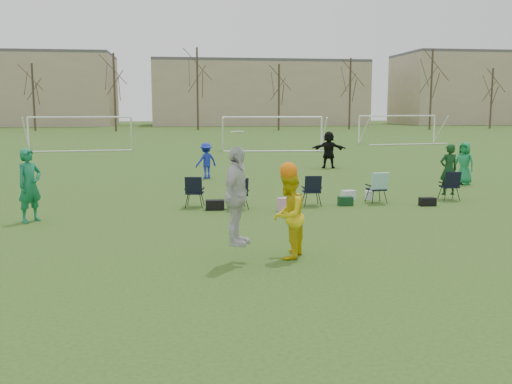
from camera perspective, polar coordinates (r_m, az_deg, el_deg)
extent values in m
plane|color=#2F5119|center=(10.43, 9.17, -8.67)|extent=(260.00, 260.00, 0.00)
imported|color=#147248|center=(16.44, -21.70, 0.64)|extent=(0.82, 0.87, 1.99)
imported|color=#1629AA|center=(24.92, -5.01, 3.14)|extent=(1.16, 0.99, 1.56)
imported|color=#167D44|center=(24.33, 20.09, 2.70)|extent=(0.93, 0.99, 1.70)
imported|color=black|center=(29.42, 7.28, 4.22)|extent=(1.83, 0.98, 1.89)
imported|color=silver|center=(11.09, -1.97, -0.42)|extent=(0.89, 1.23, 1.94)
imported|color=yellow|center=(11.59, 3.25, -2.36)|extent=(0.98, 1.07, 1.77)
sphere|color=orange|center=(11.45, 3.28, 2.14)|extent=(0.35, 0.35, 0.35)
cylinder|color=white|center=(10.97, -1.86, 6.02)|extent=(0.27, 0.27, 0.06)
imported|color=#0F3817|center=(20.15, 18.71, 2.14)|extent=(0.63, 0.42, 1.71)
cube|color=black|center=(17.24, -4.13, -1.30)|extent=(0.55, 0.31, 0.30)
cube|color=pink|center=(16.98, 2.76, -1.26)|extent=(0.35, 0.23, 0.40)
cube|color=#0E361A|center=(18.19, 8.94, -0.90)|extent=(0.46, 0.29, 0.28)
cube|color=silver|center=(19.30, 9.23, -0.32)|extent=(0.47, 0.37, 0.32)
cylinder|color=silver|center=(19.45, 11.20, -0.33)|extent=(0.26, 0.26, 0.30)
cube|color=black|center=(18.72, 16.77, -0.93)|extent=(0.51, 0.28, 0.26)
cube|color=black|center=(17.77, -6.16, 0.04)|extent=(0.69, 0.69, 0.96)
cube|color=black|center=(17.33, -1.79, -0.12)|extent=(0.65, 0.65, 0.96)
cube|color=black|center=(18.02, 5.58, 0.17)|extent=(0.63, 0.63, 0.96)
cube|color=black|center=(18.84, 11.95, 0.38)|extent=(0.65, 0.65, 0.96)
cube|color=black|center=(20.12, 18.76, 0.62)|extent=(0.62, 0.62, 0.96)
cylinder|color=white|center=(44.54, -21.83, 5.41)|extent=(0.12, 0.12, 2.40)
cylinder|color=white|center=(44.01, -12.36, 5.78)|extent=(0.12, 0.12, 2.40)
cylinder|color=white|center=(44.09, -17.19, 7.17)|extent=(7.28, 0.76, 0.12)
cylinder|color=white|center=(41.95, -3.34, 5.84)|extent=(0.12, 0.12, 2.40)
cylinder|color=white|center=(42.65, 6.57, 5.84)|extent=(0.12, 0.12, 2.40)
cylinder|color=white|center=(42.11, 1.66, 7.49)|extent=(7.29, 0.63, 0.12)
cylinder|color=white|center=(49.50, 10.26, 6.11)|extent=(0.12, 0.12, 2.40)
cylinder|color=white|center=(53.11, 17.39, 6.00)|extent=(0.12, 0.12, 2.40)
cylinder|color=white|center=(51.18, 14.00, 7.41)|extent=(7.25, 1.13, 0.12)
cylinder|color=#382B21|center=(83.24, -21.36, 8.81)|extent=(0.28, 0.28, 9.00)
cylinder|color=#382B21|center=(78.46, -13.95, 9.63)|extent=(0.28, 0.28, 10.20)
cylinder|color=#382B21|center=(81.12, -5.87, 10.20)|extent=(0.28, 0.28, 11.40)
cylinder|color=#382B21|center=(79.28, 2.30, 9.42)|extent=(0.28, 0.28, 9.00)
cylinder|color=#382B21|center=(84.81, 9.38, 9.65)|extent=(0.28, 0.28, 10.20)
cylinder|color=#382B21|center=(85.96, 17.11, 9.78)|extent=(0.28, 0.28, 11.40)
cylinder|color=#382B21|center=(93.67, 22.48, 8.63)|extent=(0.28, 0.28, 9.00)
cube|color=tan|center=(106.61, 0.19, 9.69)|extent=(38.00, 16.00, 11.00)
cube|color=tan|center=(120.45, 21.19, 9.46)|extent=(30.00, 16.00, 13.00)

